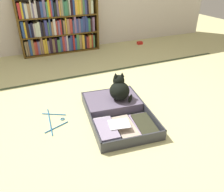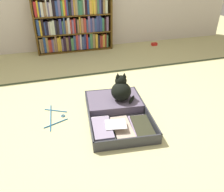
{
  "view_description": "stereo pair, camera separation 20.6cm",
  "coord_description": "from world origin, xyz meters",
  "px_view_note": "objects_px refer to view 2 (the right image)",
  "views": [
    {
      "loc": [
        -0.62,
        -1.53,
        1.27
      ],
      "look_at": [
        0.11,
        0.13,
        0.22
      ],
      "focal_mm": 35.63,
      "sensor_mm": 36.0,
      "label": 1
    },
    {
      "loc": [
        -0.43,
        -1.61,
        1.27
      ],
      "look_at": [
        0.11,
        0.13,
        0.22
      ],
      "focal_mm": 35.63,
      "sensor_mm": 36.0,
      "label": 2
    }
  ],
  "objects_px": {
    "clothes_hanger": "(55,117)",
    "black_cat": "(121,90)",
    "bookshelf": "(73,25)",
    "small_red_pouch": "(154,44)",
    "open_suitcase": "(116,111)"
  },
  "relations": [
    {
      "from": "open_suitcase",
      "to": "small_red_pouch",
      "type": "relative_size",
      "value": 9.17
    },
    {
      "from": "clothes_hanger",
      "to": "black_cat",
      "type": "bearing_deg",
      "value": -1.54
    },
    {
      "from": "black_cat",
      "to": "small_red_pouch",
      "type": "relative_size",
      "value": 2.79
    },
    {
      "from": "bookshelf",
      "to": "open_suitcase",
      "type": "relative_size",
      "value": 1.42
    },
    {
      "from": "bookshelf",
      "to": "small_red_pouch",
      "type": "xyz_separation_m",
      "value": [
        1.48,
        -0.15,
        -0.42
      ]
    },
    {
      "from": "open_suitcase",
      "to": "clothes_hanger",
      "type": "height_order",
      "value": "open_suitcase"
    },
    {
      "from": "clothes_hanger",
      "to": "small_red_pouch",
      "type": "distance_m",
      "value": 2.72
    },
    {
      "from": "open_suitcase",
      "to": "small_red_pouch",
      "type": "bearing_deg",
      "value": 54.39
    },
    {
      "from": "bookshelf",
      "to": "clothes_hanger",
      "type": "xyz_separation_m",
      "value": [
        -0.52,
        -2.0,
        -0.44
      ]
    },
    {
      "from": "clothes_hanger",
      "to": "open_suitcase",
      "type": "bearing_deg",
      "value": -12.65
    },
    {
      "from": "clothes_hanger",
      "to": "small_red_pouch",
      "type": "xyz_separation_m",
      "value": [
        2.0,
        1.85,
        0.02
      ]
    },
    {
      "from": "open_suitcase",
      "to": "clothes_hanger",
      "type": "distance_m",
      "value": 0.6
    },
    {
      "from": "bookshelf",
      "to": "open_suitcase",
      "type": "height_order",
      "value": "bookshelf"
    },
    {
      "from": "open_suitcase",
      "to": "black_cat",
      "type": "bearing_deg",
      "value": 50.13
    },
    {
      "from": "black_cat",
      "to": "bookshelf",
      "type": "bearing_deg",
      "value": 94.41
    }
  ]
}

